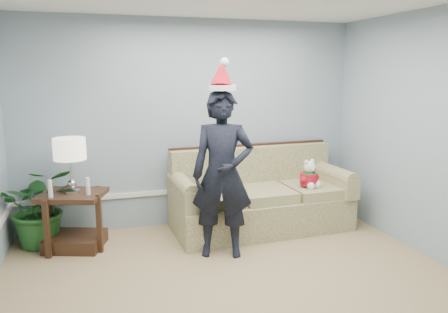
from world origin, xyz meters
The scene contains 10 objects.
room_shell centered at (0.00, 0.00, 1.35)m, with size 4.54×5.04×2.74m.
wainscot_trim centered at (-1.18, 1.18, 0.45)m, with size 4.49×4.99×0.06m.
sofa centered at (0.80, 2.03, 0.38)m, with size 2.30×1.06×1.06m.
side_table centered at (-1.51, 2.01, 0.26)m, with size 0.84×0.77×0.66m.
table_lamp centered at (-1.51, 1.99, 1.15)m, with size 0.36×0.36×0.64m.
candle_pair centered at (-1.53, 1.86, 0.76)m, with size 0.45×0.05×0.20m.
houseplant centered at (-1.88, 2.20, 0.48)m, with size 0.86×0.74×0.95m, color #1F5722.
man centered at (0.08, 1.33, 0.92)m, with size 0.67×0.44×1.84m, color black.
santa_hat centered at (0.08, 1.35, 1.98)m, with size 0.39×0.41×0.35m.
teddy_bear centered at (1.39, 1.80, 0.69)m, with size 0.29×0.29×0.37m.
Camera 1 is at (-1.24, -3.11, 2.02)m, focal length 35.00 mm.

